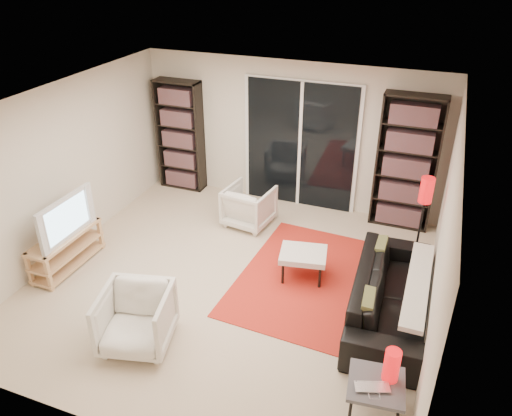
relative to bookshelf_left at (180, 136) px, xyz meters
The scene contains 20 objects.
floor 3.19m from the bookshelf_left, 50.10° to the right, with size 5.00×5.00×0.00m, color #CCB095.
wall_back 1.97m from the bookshelf_left, ahead, with size 5.00×0.02×2.40m, color beige.
wall_front 5.22m from the bookshelf_left, 68.02° to the right, with size 5.00×0.02×2.40m, color beige.
wall_left 2.41m from the bookshelf_left, 103.27° to the right, with size 0.02×5.00×2.40m, color beige.
wall_right 5.03m from the bookshelf_left, 27.66° to the right, with size 0.02×5.00×2.40m, color beige.
ceiling 3.36m from the bookshelf_left, 50.10° to the right, with size 5.00×5.00×0.02m, color white.
sliding_door 2.16m from the bookshelf_left, ahead, with size 1.92×0.08×2.16m.
bookshelf_left is the anchor object (origin of this frame).
bookshelf_right 3.85m from the bookshelf_left, ahead, with size 0.90×0.30×2.10m.
tv_stand 2.93m from the bookshelf_left, 95.81° to the right, with size 0.37×1.16×0.50m.
tv 2.84m from the bookshelf_left, 95.41° to the right, with size 1.02×0.13×0.59m, color black.
rug 3.65m from the bookshelf_left, 33.14° to the right, with size 1.82×2.46×0.01m, color red.
sofa 4.68m from the bookshelf_left, 29.75° to the right, with size 2.20×0.86×0.64m, color black.
armchair_back 1.95m from the bookshelf_left, 27.45° to the right, with size 0.68×0.70×0.64m, color silver.
armchair_front 4.09m from the bookshelf_left, 68.97° to the right, with size 0.75×0.77×0.70m, color silver.
ottoman 3.47m from the bookshelf_left, 34.15° to the right, with size 0.68×0.60×0.40m.
side_table 5.59m from the bookshelf_left, 42.87° to the right, with size 0.58×0.58×0.40m.
laptop 5.66m from the bookshelf_left, 43.89° to the right, with size 0.32×0.21×0.03m, color silver.
table_lamp 5.58m from the bookshelf_left, 41.41° to the right, with size 0.15×0.15×0.34m, color red.
floor_lamp 4.32m from the bookshelf_left, 13.28° to the right, with size 0.20×0.20×1.30m.
Camera 1 is at (2.24, -4.92, 4.06)m, focal length 35.00 mm.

